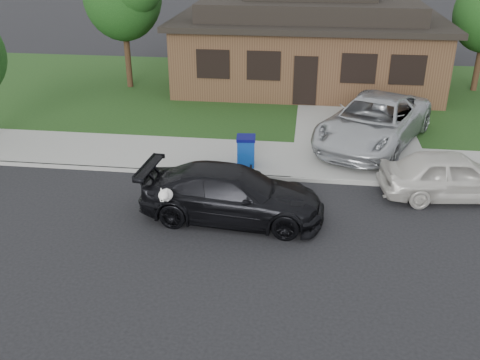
# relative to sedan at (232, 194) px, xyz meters

# --- Properties ---
(ground) EXTENTS (120.00, 120.00, 0.00)m
(ground) POSITION_rel_sedan_xyz_m (-2.27, -0.94, -0.72)
(ground) COLOR black
(ground) RESTS_ON ground
(sidewalk) EXTENTS (60.00, 3.00, 0.12)m
(sidewalk) POSITION_rel_sedan_xyz_m (-2.27, 4.06, -0.66)
(sidewalk) COLOR gray
(sidewalk) RESTS_ON ground
(curb) EXTENTS (60.00, 0.12, 0.12)m
(curb) POSITION_rel_sedan_xyz_m (-2.27, 2.56, -0.66)
(curb) COLOR gray
(curb) RESTS_ON ground
(lawn) EXTENTS (60.00, 13.00, 0.13)m
(lawn) POSITION_rel_sedan_xyz_m (-2.27, 12.06, -0.65)
(lawn) COLOR #193814
(lawn) RESTS_ON ground
(driveway) EXTENTS (4.50, 13.00, 0.14)m
(driveway) POSITION_rel_sedan_xyz_m (3.73, 9.06, -0.65)
(driveway) COLOR gray
(driveway) RESTS_ON ground
(sedan) EXTENTS (5.08, 2.53, 1.44)m
(sedan) POSITION_rel_sedan_xyz_m (0.00, 0.00, 0.00)
(sedan) COLOR black
(sedan) RESTS_ON ground
(minivan) EXTENTS (5.00, 6.64, 1.68)m
(minivan) POSITION_rel_sedan_xyz_m (4.24, 5.76, 0.26)
(minivan) COLOR #B3B6BB
(minivan) RESTS_ON driveway
(white_compact) EXTENTS (4.29, 2.15, 1.40)m
(white_compact) POSITION_rel_sedan_xyz_m (6.16, 2.05, -0.02)
(white_compact) COLOR beige
(white_compact) RESTS_ON ground
(recycling_bin) EXTENTS (0.65, 0.67, 1.00)m
(recycling_bin) POSITION_rel_sedan_xyz_m (-0.02, 3.31, -0.09)
(recycling_bin) COLOR #0D3A96
(recycling_bin) RESTS_ON sidewalk
(house) EXTENTS (12.60, 8.60, 4.65)m
(house) POSITION_rel_sedan_xyz_m (1.73, 14.06, 1.41)
(house) COLOR #422B1C
(house) RESTS_ON ground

